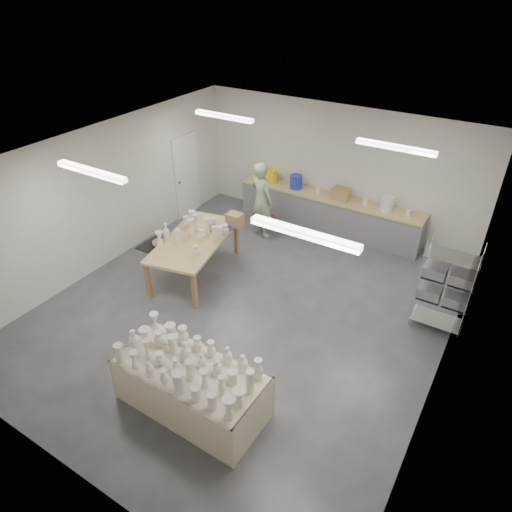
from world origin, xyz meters
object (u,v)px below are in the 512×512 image
Objects in this scene: drying_table at (191,385)px; red_stool at (267,218)px; work_table at (198,236)px; potter at (262,200)px.

drying_table reaches higher than red_stool.
work_table reaches higher than drying_table.
red_stool is at bearing -70.46° from potter.
work_table is 1.33× the size of potter.
potter is 0.67m from red_stool.
red_stool is (0.00, 0.27, -0.61)m from potter.
work_table is 2.07m from potter.
drying_table is at bearing -71.06° from red_stool.
potter is at bearing 69.77° from work_table.
potter is (-1.79, 4.95, 0.49)m from drying_table.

